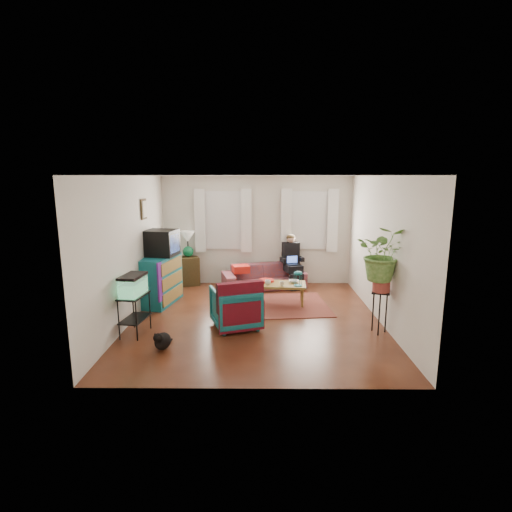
{
  "coord_description": "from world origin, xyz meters",
  "views": [
    {
      "loc": [
        0.07,
        -7.03,
        2.59
      ],
      "look_at": [
        0.0,
        0.4,
        1.1
      ],
      "focal_mm": 28.0,
      "sensor_mm": 36.0,
      "label": 1
    }
  ],
  "objects_px": {
    "side_table": "(189,271)",
    "coffee_table": "(280,294)",
    "armchair": "(236,305)",
    "plant_stand": "(379,312)",
    "sofa": "(264,273)",
    "aquarium_stand": "(135,315)",
    "dresser": "(159,280)"
  },
  "relations": [
    {
      "from": "side_table",
      "to": "coffee_table",
      "type": "relative_size",
      "value": 0.65
    },
    {
      "from": "sofa",
      "to": "plant_stand",
      "type": "relative_size",
      "value": 2.64
    },
    {
      "from": "sofa",
      "to": "aquarium_stand",
      "type": "bearing_deg",
      "value": -142.47
    },
    {
      "from": "side_table",
      "to": "armchair",
      "type": "relative_size",
      "value": 0.88
    },
    {
      "from": "sofa",
      "to": "side_table",
      "type": "bearing_deg",
      "value": 155.31
    },
    {
      "from": "aquarium_stand",
      "to": "armchair",
      "type": "height_order",
      "value": "armchair"
    },
    {
      "from": "sofa",
      "to": "plant_stand",
      "type": "distance_m",
      "value": 3.32
    },
    {
      "from": "dresser",
      "to": "coffee_table",
      "type": "distance_m",
      "value": 2.49
    },
    {
      "from": "aquarium_stand",
      "to": "armchair",
      "type": "xyz_separation_m",
      "value": [
        1.65,
        0.34,
        0.06
      ]
    },
    {
      "from": "side_table",
      "to": "coffee_table",
      "type": "height_order",
      "value": "side_table"
    },
    {
      "from": "sofa",
      "to": "dresser",
      "type": "xyz_separation_m",
      "value": [
        -2.16,
        -1.16,
        0.12
      ]
    },
    {
      "from": "sofa",
      "to": "aquarium_stand",
      "type": "relative_size",
      "value": 2.83
    },
    {
      "from": "aquarium_stand",
      "to": "coffee_table",
      "type": "xyz_separation_m",
      "value": [
        2.48,
        1.62,
        -0.12
      ]
    },
    {
      "from": "coffee_table",
      "to": "dresser",
      "type": "bearing_deg",
      "value": -177.02
    },
    {
      "from": "dresser",
      "to": "sofa",
      "type": "bearing_deg",
      "value": 39.86
    },
    {
      "from": "armchair",
      "to": "plant_stand",
      "type": "relative_size",
      "value": 1.09
    },
    {
      "from": "side_table",
      "to": "aquarium_stand",
      "type": "height_order",
      "value": "side_table"
    },
    {
      "from": "aquarium_stand",
      "to": "armchair",
      "type": "bearing_deg",
      "value": 19.27
    },
    {
      "from": "armchair",
      "to": "coffee_table",
      "type": "height_order",
      "value": "armchair"
    },
    {
      "from": "dresser",
      "to": "aquarium_stand",
      "type": "bearing_deg",
      "value": -78.77
    },
    {
      "from": "side_table",
      "to": "plant_stand",
      "type": "relative_size",
      "value": 0.95
    },
    {
      "from": "plant_stand",
      "to": "armchair",
      "type": "bearing_deg",
      "value": 174.08
    },
    {
      "from": "sofa",
      "to": "armchair",
      "type": "xyz_separation_m",
      "value": [
        -0.52,
        -2.48,
        0.02
      ]
    },
    {
      "from": "dresser",
      "to": "coffee_table",
      "type": "bearing_deg",
      "value": 10.9
    },
    {
      "from": "sofa",
      "to": "side_table",
      "type": "distance_m",
      "value": 1.85
    },
    {
      "from": "sofa",
      "to": "plant_stand",
      "type": "bearing_deg",
      "value": -69.93
    },
    {
      "from": "side_table",
      "to": "plant_stand",
      "type": "distance_m",
      "value": 4.81
    },
    {
      "from": "dresser",
      "to": "plant_stand",
      "type": "bearing_deg",
      "value": -9.49
    },
    {
      "from": "plant_stand",
      "to": "side_table",
      "type": "bearing_deg",
      "value": 140.72
    },
    {
      "from": "sofa",
      "to": "dresser",
      "type": "distance_m",
      "value": 2.46
    },
    {
      "from": "sofa",
      "to": "armchair",
      "type": "relative_size",
      "value": 2.43
    },
    {
      "from": "sofa",
      "to": "coffee_table",
      "type": "height_order",
      "value": "sofa"
    }
  ]
}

